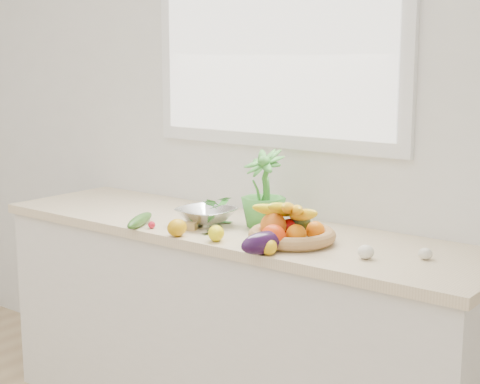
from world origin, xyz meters
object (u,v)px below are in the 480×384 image
Objects in this scene: fruit_basket at (291,230)px; colander_with_spinach at (207,211)px; cucumber at (140,220)px; potted_herb at (263,190)px; eggplant at (263,243)px; apple at (289,229)px.

colander_with_spinach is at bearing 177.94° from fruit_basket.
cucumber is 0.78× the size of potted_herb.
colander_with_spinach is (0.22, 0.17, 0.04)m from cucumber.
eggplant is at bearing -86.70° from fruit_basket.
colander_with_spinach is at bearing 38.41° from cucumber.
apple is 0.64m from cucumber.
potted_herb is at bearing 35.73° from cucumber.
fruit_basket is (0.23, -0.14, -0.11)m from potted_herb.
colander_with_spinach is (-0.44, 0.21, 0.02)m from eggplant.
potted_herb is 0.29m from fruit_basket.
cucumber is 1.07× the size of colander_with_spinach.
colander_with_spinach reaches higher than apple.
eggplant is at bearing -25.21° from colander_with_spinach.
apple is 0.23m from eggplant.
apple is 0.05m from fruit_basket.
fruit_basket is at bearing -45.92° from apple.
colander_with_spinach is at bearing -147.43° from potted_herb.
potted_herb reaches higher than fruit_basket.
fruit_basket is at bearing -2.06° from colander_with_spinach.
cucumber is 0.28m from colander_with_spinach.
fruit_basket is at bearing -31.27° from potted_herb.
apple is at bearing 101.03° from eggplant.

